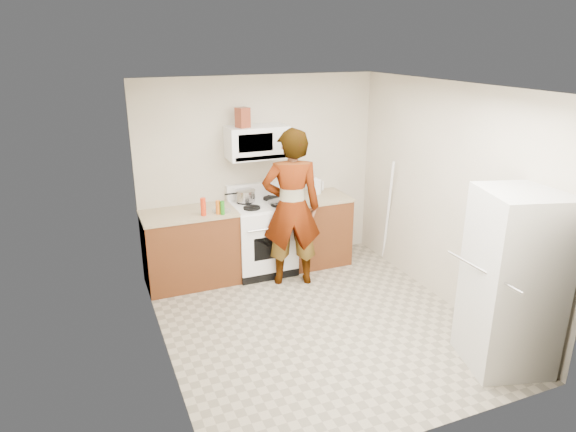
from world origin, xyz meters
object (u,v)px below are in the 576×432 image
person (292,208)px  fridge (513,281)px  gas_range (262,236)px  kettle (316,187)px  microwave (257,142)px  saucepan (245,196)px

person → fridge: size_ratio=1.15×
gas_range → kettle: 1.00m
microwave → gas_range: bearing=-90.0°
kettle → fridge: bearing=-98.9°
gas_range → microwave: 1.22m
saucepan → microwave: bearing=-0.4°
gas_range → fridge: 3.15m
gas_range → fridge: bearing=-63.1°
saucepan → person: bearing=-54.9°
gas_range → saucepan: (-0.17, 0.13, 0.54)m
person → kettle: person is taller
microwave → saucepan: 0.70m
person → saucepan: (-0.40, 0.57, 0.04)m
person → kettle: (0.60, 0.59, 0.05)m
microwave → fridge: microwave is taller
gas_range → saucepan: 0.58m
gas_range → saucepan: bearing=143.1°
fridge → saucepan: 3.33m
saucepan → gas_range: bearing=-36.9°
microwave → fridge: size_ratio=0.45×
person → kettle: size_ratio=10.56×
person → gas_range: bearing=-46.6°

